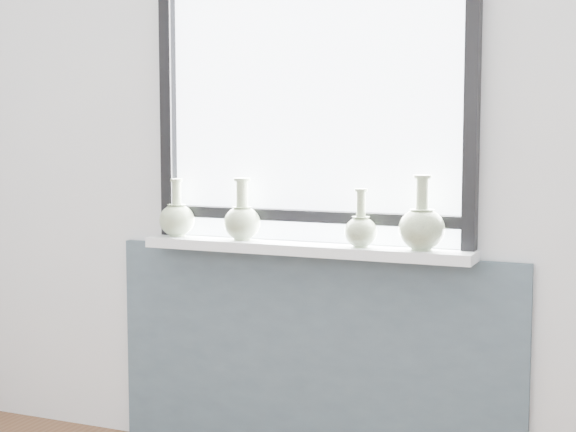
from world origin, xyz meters
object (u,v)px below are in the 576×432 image
at_px(windowsill, 304,248).
at_px(vase_c, 361,229).
at_px(vase_b, 242,220).
at_px(vase_d, 422,226).
at_px(vase_a, 177,218).

bearing_deg(windowsill, vase_c, -5.34).
xyz_separation_m(vase_b, vase_d, (0.73, -0.01, 0.01)).
bearing_deg(windowsill, vase_b, -178.43).
height_order(vase_a, vase_b, vase_b).
relative_size(vase_a, vase_b, 0.96).
relative_size(vase_a, vase_d, 0.86).
height_order(vase_a, vase_d, vase_d).
height_order(windowsill, vase_c, vase_c).
xyz_separation_m(vase_c, vase_d, (0.23, 0.01, 0.02)).
xyz_separation_m(windowsill, vase_c, (0.24, -0.02, 0.09)).
bearing_deg(vase_c, vase_d, 1.42).
bearing_deg(vase_a, vase_b, -0.18).
distance_m(windowsill, vase_b, 0.28).
bearing_deg(vase_d, vase_c, -178.58).
xyz_separation_m(windowsill, vase_b, (-0.26, -0.01, 0.10)).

